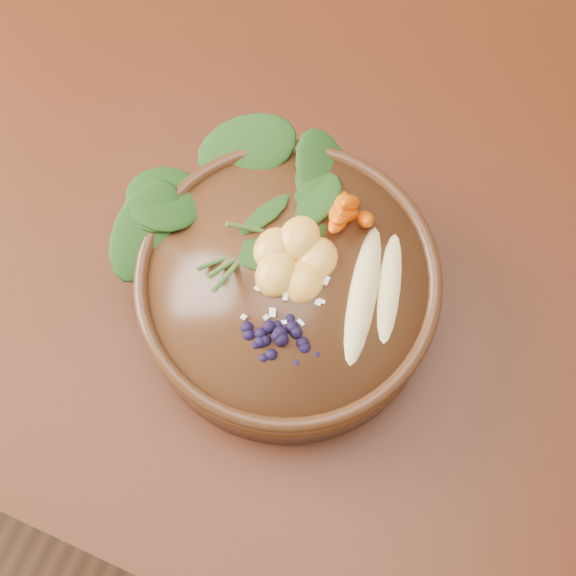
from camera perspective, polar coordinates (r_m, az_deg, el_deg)
name	(u,v)px	position (r m, az deg, el deg)	size (l,w,h in m)	color
ground	(246,330)	(1.61, -3.03, -3.01)	(4.00, 4.00, 0.00)	#381E0F
dining_table	(219,174)	(1.00, -4.92, 8.06)	(1.60, 0.90, 0.75)	#331C0C
stoneware_bowl	(288,291)	(0.79, 0.00, -0.25)	(0.29, 0.29, 0.08)	#482713
kale_heap	(255,202)	(0.76, -2.38, 6.15)	(0.19, 0.17, 0.04)	#1F4014
carrot_cluster	(361,196)	(0.75, 5.21, 6.54)	(0.06, 0.06, 0.08)	#F85B00
banana_halves	(378,286)	(0.74, 6.40, 0.15)	(0.08, 0.17, 0.03)	#E0CC84
mandarin_cluster	(294,254)	(0.75, 0.44, 2.43)	(0.08, 0.09, 0.03)	gold
blueberry_pile	(277,332)	(0.72, -0.78, -3.12)	(0.13, 0.10, 0.04)	black
coconut_flakes	(286,296)	(0.75, -0.17, -0.58)	(0.09, 0.07, 0.01)	white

